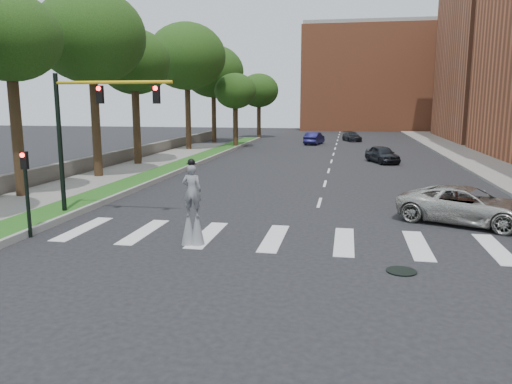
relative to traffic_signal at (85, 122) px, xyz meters
name	(u,v)px	position (x,y,z in m)	size (l,w,h in m)	color
ground_plane	(306,248)	(9.78, -3.00, -4.15)	(160.00, 160.00, 0.00)	black
grass_median	(180,166)	(-1.72, 17.00, -4.03)	(2.00, 60.00, 0.25)	#1D4F16
median_curb	(192,166)	(-0.67, 17.00, -4.01)	(0.20, 60.00, 0.28)	gray
sidewalk_left	(76,186)	(-4.72, 7.00, -4.06)	(4.00, 60.00, 0.18)	slate
sidewalk_right	(491,165)	(22.28, 22.00, -4.06)	(5.00, 90.00, 0.18)	slate
stone_wall	(124,156)	(-7.22, 19.00, -3.60)	(0.50, 56.00, 1.10)	#5A544D
manhole	(401,271)	(12.78, -5.00, -4.13)	(0.90, 0.90, 0.04)	black
building_backdrop	(376,79)	(15.78, 75.00, 4.85)	(26.00, 14.00, 18.00)	#AE5936
traffic_signal	(85,122)	(0.00, 0.00, 0.00)	(5.30, 0.23, 6.20)	black
secondary_signal	(26,186)	(-0.52, -3.50, -2.20)	(0.25, 0.21, 3.23)	black
stilt_performer	(192,210)	(5.78, -3.34, -2.89)	(0.84, 0.53, 3.08)	#302113
suv_crossing	(467,206)	(16.05, 1.68, -3.38)	(2.55, 5.53, 1.54)	#AFADA5
car_near	(382,154)	(13.96, 22.73, -3.44)	(1.67, 4.16, 1.42)	black
car_mid	(314,138)	(7.16, 40.08, -3.43)	(1.53, 4.38, 1.44)	#18154C
car_far	(352,137)	(11.61, 45.87, -3.55)	(1.68, 4.13, 1.20)	black
tree_1	(9,39)	(-5.64, 3.28, 3.94)	(5.14, 5.14, 10.36)	#302113
tree_2	(91,37)	(-5.09, 10.52, 4.88)	(6.92, 6.92, 12.01)	#302113
tree_3	(134,65)	(-5.88, 18.76, 3.74)	(5.62, 5.62, 10.35)	#302113
tree_4	(187,57)	(-5.14, 29.93, 5.33)	(7.86, 7.86, 12.86)	#302113
tree_5	(213,72)	(-5.31, 40.67, 4.47)	(7.44, 7.44, 11.81)	#302113
tree_6	(235,92)	(-1.10, 34.13, 1.95)	(4.52, 4.52, 8.09)	#302113
tree_7	(259,91)	(-1.29, 49.92, 2.37)	(5.48, 5.48, 8.89)	#302113
tree_8	(134,61)	(-5.29, 17.32, 3.94)	(5.56, 5.56, 10.52)	#302113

